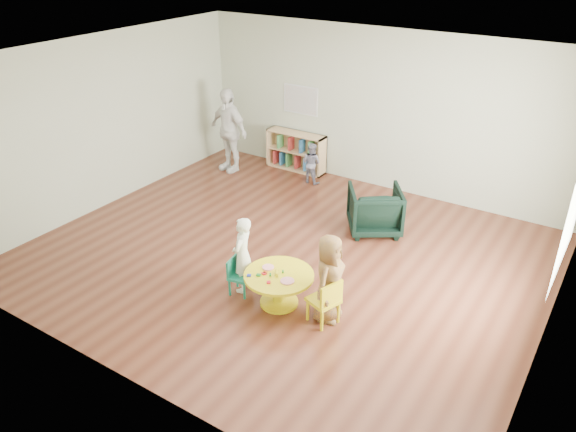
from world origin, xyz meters
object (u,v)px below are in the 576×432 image
object	(u,v)px
bookshelf	(296,151)
adult_caretaker	(228,130)
activity_table	(279,283)
kid_chair_left	(238,275)
kid_chair_right	(326,300)
armchair	(375,210)
toddler	(311,163)
child_left	(242,255)
child_right	(329,278)

from	to	relation	value
bookshelf	adult_caretaker	world-z (taller)	adult_caretaker
bookshelf	activity_table	bearing A→B (deg)	-60.69
kid_chair_left	kid_chair_right	size ratio (longest dim) A/B	0.82
armchair	toddler	bearing A→B (deg)	-65.12
kid_chair_left	adult_caretaker	size ratio (longest dim) A/B	0.31
bookshelf	child_left	distance (m)	4.19
child_left	activity_table	bearing A→B (deg)	74.67
child_right	bookshelf	bearing A→B (deg)	28.53
child_right	adult_caretaker	world-z (taller)	adult_caretaker
child_left	child_right	size ratio (longest dim) A/B	0.92
kid_chair_left	bookshelf	distance (m)	4.27
child_left	toddler	distance (m)	3.61
kid_chair_left	bookshelf	xyz separation A→B (m)	(-1.60, 3.96, 0.10)
bookshelf	adult_caretaker	distance (m)	1.37
armchair	child_left	world-z (taller)	child_left
activity_table	kid_chair_right	bearing A→B (deg)	-2.03
kid_chair_right	child_right	xyz separation A→B (m)	(-0.03, 0.11, 0.24)
armchair	child_right	bearing A→B (deg)	67.67
armchair	adult_caretaker	size ratio (longest dim) A/B	0.49
adult_caretaker	kid_chair_right	bearing A→B (deg)	-27.86
child_left	toddler	xyz separation A→B (m)	(-1.03, 3.46, -0.14)
bookshelf	child_left	xyz separation A→B (m)	(1.61, -3.86, 0.15)
bookshelf	armchair	size ratio (longest dim) A/B	1.51
child_left	child_right	world-z (taller)	child_right
toddler	bookshelf	bearing A→B (deg)	-31.43
kid_chair_right	child_right	size ratio (longest dim) A/B	0.54
kid_chair_right	toddler	size ratio (longest dim) A/B	0.79
child_right	toddler	size ratio (longest dim) A/B	1.47
child_left	adult_caretaker	world-z (taller)	adult_caretaker
child_left	child_right	xyz separation A→B (m)	(1.22, 0.07, 0.04)
child_right	adult_caretaker	xyz separation A→B (m)	(-3.90, 3.06, 0.24)
child_right	toddler	bearing A→B (deg)	25.39
toddler	adult_caretaker	size ratio (longest dim) A/B	0.48
child_left	child_right	distance (m)	1.23
adult_caretaker	child_right	bearing A→B (deg)	-27.07
activity_table	adult_caretaker	xyz separation A→B (m)	(-3.25, 3.15, 0.50)
bookshelf	kid_chair_left	bearing A→B (deg)	-68.04
kid_chair_right	child_left	world-z (taller)	child_left
kid_chair_left	toddler	distance (m)	3.70
toddler	child_left	bearing A→B (deg)	110.12
toddler	child_right	bearing A→B (deg)	127.14
kid_chair_right	toddler	bearing A→B (deg)	52.48
armchair	kid_chair_right	bearing A→B (deg)	67.81
kid_chair_right	bookshelf	world-z (taller)	bookshelf
kid_chair_left	armchair	size ratio (longest dim) A/B	0.62
kid_chair_right	adult_caretaker	size ratio (longest dim) A/B	0.38
bookshelf	kid_chair_right	bearing A→B (deg)	-53.77
child_left	adult_caretaker	size ratio (longest dim) A/B	0.65
activity_table	armchair	distance (m)	2.40
bookshelf	adult_caretaker	bearing A→B (deg)	-145.51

